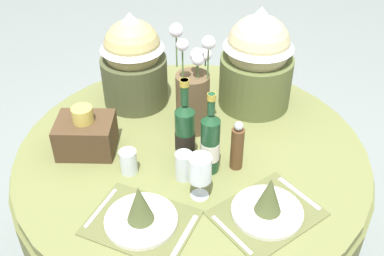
{
  "coord_description": "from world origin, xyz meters",
  "views": [
    {
      "loc": [
        0.03,
        -1.41,
        1.92
      ],
      "look_at": [
        0.0,
        0.03,
        0.84
      ],
      "focal_mm": 43.3,
      "sensor_mm": 36.0,
      "label": 1
    }
  ],
  "objects_px": {
    "flower_vase": "(194,95)",
    "wine_glass_right": "(200,170)",
    "pepper_mill": "(237,147)",
    "dining_table": "(192,178)",
    "place_setting_right": "(268,204)",
    "wine_bottle_centre": "(210,143)",
    "tumbler_near_right": "(184,166)",
    "tumbler_mid": "(128,162)",
    "woven_basket_side_left": "(86,134)",
    "place_setting_left": "(140,213)",
    "gift_tub_back_left": "(133,57)",
    "gift_tub_back_right": "(258,56)",
    "wine_bottle_left": "(185,132)"
  },
  "relations": [
    {
      "from": "flower_vase",
      "to": "wine_glass_right",
      "type": "xyz_separation_m",
      "value": [
        0.03,
        -0.4,
        -0.04
      ]
    },
    {
      "from": "pepper_mill",
      "to": "dining_table",
      "type": "bearing_deg",
      "value": 150.12
    },
    {
      "from": "wine_glass_right",
      "to": "dining_table",
      "type": "bearing_deg",
      "value": 97.6
    },
    {
      "from": "place_setting_right",
      "to": "wine_glass_right",
      "type": "xyz_separation_m",
      "value": [
        -0.23,
        0.08,
        0.07
      ]
    },
    {
      "from": "wine_bottle_centre",
      "to": "place_setting_right",
      "type": "bearing_deg",
      "value": -49.04
    },
    {
      "from": "place_setting_right",
      "to": "tumbler_near_right",
      "type": "bearing_deg",
      "value": 148.52
    },
    {
      "from": "tumbler_mid",
      "to": "woven_basket_side_left",
      "type": "distance_m",
      "value": 0.22
    },
    {
      "from": "place_setting_right",
      "to": "tumbler_near_right",
      "type": "xyz_separation_m",
      "value": [
        -0.28,
        0.17,
        0.01
      ]
    },
    {
      "from": "place_setting_left",
      "to": "dining_table",
      "type": "bearing_deg",
      "value": 67.66
    },
    {
      "from": "pepper_mill",
      "to": "wine_glass_right",
      "type": "bearing_deg",
      "value": -130.5
    },
    {
      "from": "pepper_mill",
      "to": "gift_tub_back_left",
      "type": "bearing_deg",
      "value": 133.94
    },
    {
      "from": "wine_glass_right",
      "to": "gift_tub_back_right",
      "type": "distance_m",
      "value": 0.65
    },
    {
      "from": "pepper_mill",
      "to": "gift_tub_back_left",
      "type": "relative_size",
      "value": 0.49
    },
    {
      "from": "wine_bottle_left",
      "to": "woven_basket_side_left",
      "type": "xyz_separation_m",
      "value": [
        -0.38,
        0.05,
        -0.06
      ]
    },
    {
      "from": "gift_tub_back_left",
      "to": "wine_bottle_centre",
      "type": "bearing_deg",
      "value": -54.58
    },
    {
      "from": "wine_glass_right",
      "to": "tumbler_mid",
      "type": "height_order",
      "value": "wine_glass_right"
    },
    {
      "from": "place_setting_right",
      "to": "tumbler_near_right",
      "type": "height_order",
      "value": "place_setting_right"
    },
    {
      "from": "place_setting_left",
      "to": "tumbler_near_right",
      "type": "bearing_deg",
      "value": 59.29
    },
    {
      "from": "wine_glass_right",
      "to": "gift_tub_back_left",
      "type": "height_order",
      "value": "gift_tub_back_left"
    },
    {
      "from": "pepper_mill",
      "to": "woven_basket_side_left",
      "type": "height_order",
      "value": "pepper_mill"
    },
    {
      "from": "place_setting_left",
      "to": "place_setting_right",
      "type": "relative_size",
      "value": 0.97
    },
    {
      "from": "gift_tub_back_right",
      "to": "woven_basket_side_left",
      "type": "height_order",
      "value": "gift_tub_back_right"
    },
    {
      "from": "tumbler_mid",
      "to": "gift_tub_back_right",
      "type": "distance_m",
      "value": 0.71
    },
    {
      "from": "tumbler_near_right",
      "to": "wine_glass_right",
      "type": "bearing_deg",
      "value": -57.78
    },
    {
      "from": "wine_glass_right",
      "to": "tumbler_mid",
      "type": "xyz_separation_m",
      "value": [
        -0.26,
        0.12,
        -0.07
      ]
    },
    {
      "from": "wine_glass_right",
      "to": "flower_vase",
      "type": "bearing_deg",
      "value": 94.12
    },
    {
      "from": "place_setting_left",
      "to": "woven_basket_side_left",
      "type": "xyz_separation_m",
      "value": [
        -0.25,
        0.38,
        0.03
      ]
    },
    {
      "from": "wine_bottle_centre",
      "to": "gift_tub_back_left",
      "type": "distance_m",
      "value": 0.57
    },
    {
      "from": "dining_table",
      "to": "wine_glass_right",
      "type": "height_order",
      "value": "wine_glass_right"
    },
    {
      "from": "place_setting_right",
      "to": "pepper_mill",
      "type": "distance_m",
      "value": 0.26
    },
    {
      "from": "place_setting_right",
      "to": "woven_basket_side_left",
      "type": "height_order",
      "value": "woven_basket_side_left"
    },
    {
      "from": "place_setting_left",
      "to": "place_setting_right",
      "type": "bearing_deg",
      "value": 6.56
    },
    {
      "from": "place_setting_left",
      "to": "wine_bottle_left",
      "type": "relative_size",
      "value": 1.17
    },
    {
      "from": "flower_vase",
      "to": "woven_basket_side_left",
      "type": "bearing_deg",
      "value": -159.79
    },
    {
      "from": "dining_table",
      "to": "place_setting_right",
      "type": "distance_m",
      "value": 0.47
    },
    {
      "from": "pepper_mill",
      "to": "woven_basket_side_left",
      "type": "distance_m",
      "value": 0.58
    },
    {
      "from": "dining_table",
      "to": "wine_bottle_centre",
      "type": "relative_size",
      "value": 4.19
    },
    {
      "from": "wine_bottle_centre",
      "to": "gift_tub_back_left",
      "type": "height_order",
      "value": "gift_tub_back_left"
    },
    {
      "from": "place_setting_right",
      "to": "pepper_mill",
      "type": "height_order",
      "value": "pepper_mill"
    },
    {
      "from": "gift_tub_back_right",
      "to": "dining_table",
      "type": "bearing_deg",
      "value": -128.5
    },
    {
      "from": "place_setting_right",
      "to": "wine_bottle_centre",
      "type": "relative_size",
      "value": 1.28
    },
    {
      "from": "gift_tub_back_left",
      "to": "flower_vase",
      "type": "bearing_deg",
      "value": -37.14
    },
    {
      "from": "wine_bottle_left",
      "to": "place_setting_right",
      "type": "bearing_deg",
      "value": -44.19
    },
    {
      "from": "wine_bottle_centre",
      "to": "tumbler_mid",
      "type": "xyz_separation_m",
      "value": [
        -0.3,
        -0.02,
        -0.08
      ]
    },
    {
      "from": "flower_vase",
      "to": "woven_basket_side_left",
      "type": "height_order",
      "value": "flower_vase"
    },
    {
      "from": "place_setting_right",
      "to": "wine_glass_right",
      "type": "distance_m",
      "value": 0.25
    },
    {
      "from": "gift_tub_back_left",
      "to": "woven_basket_side_left",
      "type": "height_order",
      "value": "gift_tub_back_left"
    },
    {
      "from": "wine_glass_right",
      "to": "gift_tub_back_right",
      "type": "xyz_separation_m",
      "value": [
        0.24,
        0.59,
        0.12
      ]
    },
    {
      "from": "place_setting_left",
      "to": "wine_glass_right",
      "type": "distance_m",
      "value": 0.24
    },
    {
      "from": "woven_basket_side_left",
      "to": "tumbler_mid",
      "type": "bearing_deg",
      "value": -35.37
    }
  ]
}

